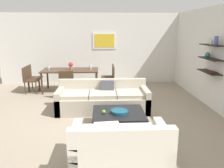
{
  "coord_description": "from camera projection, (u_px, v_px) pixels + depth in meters",
  "views": [
    {
      "loc": [
        0.03,
        -5.29,
        2.1
      ],
      "look_at": [
        0.29,
        0.2,
        0.75
      ],
      "focal_mm": 35.96,
      "sensor_mm": 36.0,
      "label": 1
    }
  ],
  "objects": [
    {
      "name": "dining_chair_right_near",
      "position": [
        110.0,
        77.0,
        7.58
      ],
      "size": [
        0.44,
        0.44,
        0.88
      ],
      "color": "#422D1E",
      "rests_on": "ground"
    },
    {
      "name": "ground_plane",
      "position": [
        101.0,
        115.0,
        5.63
      ],
      "size": [
        18.0,
        18.0,
        0.0
      ],
      "primitive_type": "plane",
      "color": "gray"
    },
    {
      "name": "dining_chair_foot",
      "position": [
        67.0,
        82.0,
        6.88
      ],
      "size": [
        0.44,
        0.44,
        0.88
      ],
      "color": "#422D1E",
      "rests_on": "ground"
    },
    {
      "name": "dining_table",
      "position": [
        70.0,
        72.0,
        7.68
      ],
      "size": [
        1.9,
        0.93,
        0.75
      ],
      "color": "#422D1E",
      "rests_on": "ground"
    },
    {
      "name": "dining_chair_right_far",
      "position": [
        110.0,
        75.0,
        7.99
      ],
      "size": [
        0.44,
        0.44,
        0.88
      ],
      "color": "#422D1E",
      "rests_on": "ground"
    },
    {
      "name": "wine_glass_left_near",
      "position": [
        49.0,
        67.0,
        7.5
      ],
      "size": [
        0.07,
        0.07,
        0.16
      ],
      "color": "silver",
      "rests_on": "dining_table"
    },
    {
      "name": "right_wall_shelf_unit",
      "position": [
        213.0,
        58.0,
        6.02
      ],
      "size": [
        0.34,
        8.2,
        2.7
      ],
      "color": "silver",
      "rests_on": "ground"
    },
    {
      "name": "centerpiece_vase",
      "position": [
        71.0,
        65.0,
        7.59
      ],
      "size": [
        0.16,
        0.16,
        0.27
      ],
      "color": "olive",
      "rests_on": "dining_table"
    },
    {
      "name": "coffee_table",
      "position": [
        119.0,
        120.0,
        4.81
      ],
      "size": [
        1.1,
        0.97,
        0.38
      ],
      "color": "black",
      "rests_on": "ground"
    },
    {
      "name": "loveseat_white",
      "position": [
        120.0,
        148.0,
        3.51
      ],
      "size": [
        1.52,
        0.9,
        0.78
      ],
      "color": "silver",
      "rests_on": "ground"
    },
    {
      "name": "sofa_beige",
      "position": [
        103.0,
        100.0,
        5.88
      ],
      "size": [
        2.36,
        0.9,
        0.78
      ],
      "color": "#B2A893",
      "rests_on": "ground"
    },
    {
      "name": "dining_chair_left_far",
      "position": [
        33.0,
        76.0,
        7.87
      ],
      "size": [
        0.44,
        0.44,
        0.88
      ],
      "color": "#422D1E",
      "rests_on": "ground"
    },
    {
      "name": "dining_chair_left_near",
      "position": [
        29.0,
        78.0,
        7.46
      ],
      "size": [
        0.44,
        0.44,
        0.88
      ],
      "color": "#422D1E",
      "rests_on": "ground"
    },
    {
      "name": "decorative_bowl",
      "position": [
        119.0,
        111.0,
        4.7
      ],
      "size": [
        0.38,
        0.38,
        0.07
      ],
      "color": "navy",
      "rests_on": "coffee_table"
    },
    {
      "name": "wine_glass_right_far",
      "position": [
        91.0,
        66.0,
        7.78
      ],
      "size": [
        0.07,
        0.07,
        0.16
      ],
      "color": "silver",
      "rests_on": "dining_table"
    },
    {
      "name": "apple_on_coffee_table",
      "position": [
        104.0,
        112.0,
        4.67
      ],
      "size": [
        0.08,
        0.08,
        0.08
      ],
      "primitive_type": "sphere",
      "color": "#669E2D",
      "rests_on": "coffee_table"
    },
    {
      "name": "wine_glass_right_near",
      "position": [
        91.0,
        67.0,
        7.56
      ],
      "size": [
        0.08,
        0.08,
        0.17
      ],
      "color": "silver",
      "rests_on": "dining_table"
    },
    {
      "name": "back_wall_unit",
      "position": [
        108.0,
        49.0,
        8.74
      ],
      "size": [
        8.4,
        0.09,
        2.7
      ],
      "color": "silver",
      "rests_on": "ground"
    }
  ]
}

